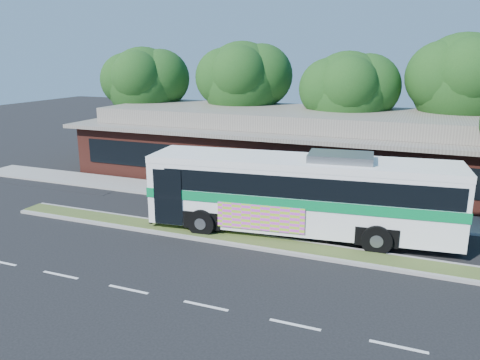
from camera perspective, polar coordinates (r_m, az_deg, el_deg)
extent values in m
plane|color=black|center=(19.98, 2.13, -8.42)|extent=(120.00, 120.00, 0.00)
cube|color=#435725|center=(20.47, 2.70, -7.61)|extent=(26.00, 1.10, 0.15)
cube|color=gray|center=(25.70, 6.95, -2.99)|extent=(44.00, 2.60, 0.12)
cube|color=black|center=(37.27, -19.25, 1.81)|extent=(14.00, 12.00, 0.01)
cube|color=#57231B|center=(31.55, 10.15, 3.13)|extent=(32.00, 10.00, 3.20)
cube|color=slate|center=(31.25, 10.29, 6.22)|extent=(33.20, 11.20, 0.24)
cube|color=slate|center=(31.16, 10.35, 7.36)|extent=(30.00, 8.00, 1.00)
cube|color=black|center=(26.73, 7.93, 1.33)|extent=(30.00, 0.06, 1.60)
cylinder|color=black|center=(39.04, -11.35, 5.89)|extent=(0.44, 0.44, 3.99)
sphere|color=#143612|center=(38.65, -11.63, 11.37)|extent=(5.80, 5.80, 5.80)
sphere|color=#143612|center=(38.30, -9.64, 12.12)|extent=(4.52, 4.52, 4.52)
cylinder|color=black|center=(36.26, 0.25, 5.68)|extent=(0.44, 0.44, 4.20)
sphere|color=#143612|center=(35.84, 0.26, 11.84)|extent=(6.00, 6.00, 6.00)
sphere|color=#143612|center=(35.77, 2.59, 12.59)|extent=(4.68, 4.68, 4.68)
cylinder|color=black|center=(33.25, 12.57, 4.11)|extent=(0.44, 0.44, 3.78)
sphere|color=#143612|center=(32.80, 12.93, 10.25)|extent=(5.60, 5.60, 5.60)
sphere|color=#143612|center=(33.01, 15.29, 10.91)|extent=(4.37, 4.37, 4.37)
cylinder|color=black|center=(33.84, 24.67, 3.83)|extent=(0.44, 0.44, 4.41)
sphere|color=#143612|center=(33.40, 25.43, 10.68)|extent=(6.20, 6.20, 6.20)
cube|color=white|center=(21.17, 7.32, -1.56)|extent=(13.85, 4.34, 3.13)
cube|color=black|center=(20.96, 8.30, 0.01)|extent=(12.77, 4.28, 0.94)
cube|color=white|center=(20.81, 7.45, 2.22)|extent=(13.88, 4.36, 0.30)
cube|color=#057F40|center=(21.19, 7.31, -1.80)|extent=(13.93, 4.41, 0.43)
cube|color=black|center=(23.00, -9.72, 0.64)|extent=(0.34, 2.54, 1.94)
cube|color=black|center=(21.17, 26.00, -0.90)|extent=(0.32, 2.37, 1.25)
cube|color=#EC45E6|center=(20.28, 2.48, -4.61)|extent=(3.84, 0.47, 1.13)
cube|color=slate|center=(20.59, 12.17, 2.71)|extent=(2.90, 2.10, 0.34)
cylinder|color=black|center=(21.25, -4.69, -5.19)|extent=(1.28, 0.54, 1.25)
cylinder|color=black|center=(23.80, -2.33, -2.93)|extent=(1.28, 0.54, 1.25)
cylinder|color=black|center=(20.07, 16.31, -7.00)|extent=(1.28, 0.54, 1.25)
cylinder|color=black|center=(22.75, 16.28, -4.39)|extent=(1.28, 0.54, 1.25)
imported|color=#B7B9BF|center=(34.15, -13.18, 2.27)|extent=(5.00, 3.15, 1.35)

